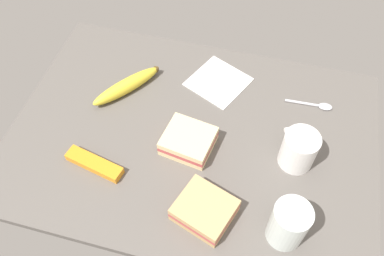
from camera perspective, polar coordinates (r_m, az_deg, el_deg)
tabletop at (r=99.78cm, az=-0.00°, el=-1.33°), size 90.00×64.00×2.00cm
coffee_mug_black at (r=94.04cm, az=15.05°, el=-2.99°), size 8.15×10.39×9.49cm
sandwich_main at (r=86.80cm, az=1.81°, el=-11.66°), size 14.44×13.71×4.40cm
sandwich_side at (r=95.34cm, az=-0.62°, el=-1.85°), size 12.97×12.00×4.40cm
glass_of_milk at (r=84.66cm, az=13.58°, el=-13.36°), size 7.73×7.73×11.16cm
banana at (r=107.86cm, az=-9.36°, el=5.98°), size 15.22×18.72×3.82cm
spoon at (r=109.12cm, az=17.37°, el=3.15°), size 12.30×2.56×0.80cm
snack_bar at (r=96.11cm, az=-13.81°, el=-5.00°), size 14.70×6.47×2.00cm
paper_napkin at (r=110.04cm, az=3.79°, el=6.64°), size 18.66×18.66×0.30cm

